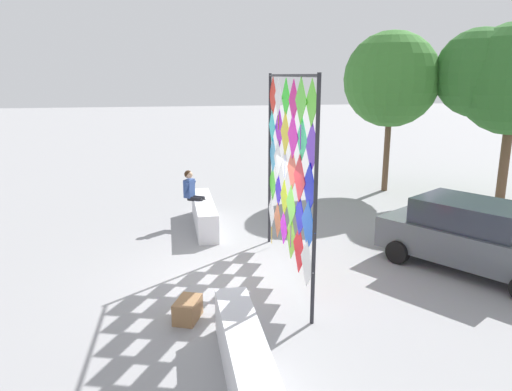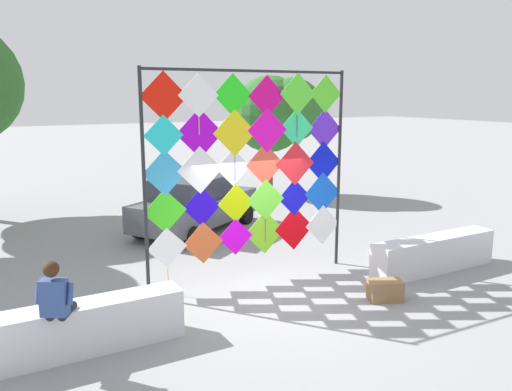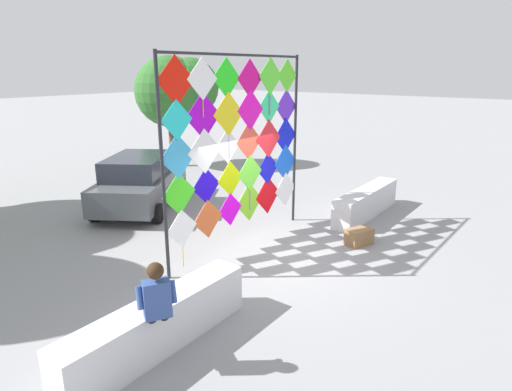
# 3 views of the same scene
# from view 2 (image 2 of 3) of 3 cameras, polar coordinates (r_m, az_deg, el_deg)

# --- Properties ---
(ground) EXTENTS (120.00, 120.00, 0.00)m
(ground) POSITION_cam_2_polar(r_m,az_deg,el_deg) (10.13, 2.31, -11.10)
(ground) COLOR gray
(plaza_ledge_left) EXTENTS (3.24, 0.54, 0.78)m
(plaza_ledge_left) POSITION_cam_2_polar(r_m,az_deg,el_deg) (8.38, -19.36, -13.81)
(plaza_ledge_left) COLOR silver
(plaza_ledge_left) RESTS_ON ground
(plaza_ledge_right) EXTENTS (3.24, 0.54, 0.78)m
(plaza_ledge_right) POSITION_cam_2_polar(r_m,az_deg,el_deg) (12.03, 19.12, -6.13)
(plaza_ledge_right) COLOR silver
(plaza_ledge_right) RESTS_ON ground
(kite_display_rack) EXTENTS (4.49, 0.22, 4.34)m
(kite_display_rack) POSITION_cam_2_polar(r_m,az_deg,el_deg) (10.43, -0.50, 3.63)
(kite_display_rack) COLOR #232328
(kite_display_rack) RESTS_ON ground
(seated_vendor) EXTENTS (0.68, 0.78, 1.62)m
(seated_vendor) POSITION_cam_2_polar(r_m,az_deg,el_deg) (7.87, -21.05, -11.01)
(seated_vendor) COLOR black
(seated_vendor) RESTS_ON ground
(parked_car) EXTENTS (4.36, 3.67, 1.58)m
(parked_car) POSITION_cam_2_polar(r_m,az_deg,el_deg) (14.64, -6.81, -0.88)
(parked_car) COLOR #4C5156
(parked_car) RESTS_ON ground
(cardboard_box_large) EXTENTS (0.72, 0.59, 0.39)m
(cardboard_box_large) POSITION_cam_2_polar(r_m,az_deg,el_deg) (10.18, 14.11, -10.15)
(cardboard_box_large) COLOR olive
(cardboard_box_large) RESTS_ON ground
(tree_palm_like) EXTENTS (3.27, 3.13, 4.53)m
(tree_palm_like) POSITION_cam_2_polar(r_m,az_deg,el_deg) (19.49, 2.39, 9.16)
(tree_palm_like) COLOR brown
(tree_palm_like) RESTS_ON ground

